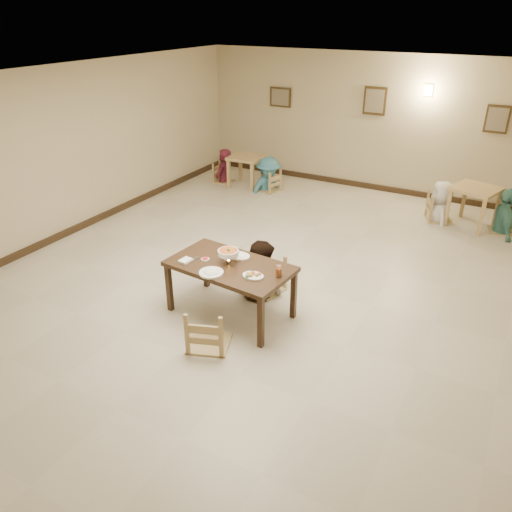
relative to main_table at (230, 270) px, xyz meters
The scene contains 31 objects.
floor 1.35m from the main_table, 95.46° to the left, with size 10.00×10.00×0.00m, color beige.
ceiling 2.58m from the main_table, 95.46° to the left, with size 10.00×10.00×0.00m, color silver.
wall_back 6.20m from the main_table, 91.02° to the left, with size 10.00×10.00×0.00m, color #C6B692.
wall_left 4.34m from the main_table, 164.36° to the left, with size 10.00×10.00×0.00m, color #C6B692.
baseboard_back 6.15m from the main_table, 91.03° to the left, with size 8.00×0.06×0.12m, color #2F2113.
baseboard_left 4.29m from the main_table, 164.25° to the left, with size 0.06×10.00×0.12m, color #2F2113.
picture_a 6.64m from the main_table, 110.72° to the left, with size 0.55×0.04×0.45m.
picture_b 6.25m from the main_table, 90.09° to the left, with size 0.50×0.04×0.60m.
picture_c 6.70m from the main_table, 67.82° to the left, with size 0.45×0.04×0.55m.
wall_sconce 6.41m from the main_table, 79.89° to the left, with size 0.16×0.05×0.22m, color #FFD88C.
main_table is the anchor object (origin of this frame).
chair_far 0.81m from the main_table, 81.07° to the left, with size 0.48×0.48×1.03m.
chair_near 0.78m from the main_table, 80.07° to the right, with size 0.51×0.51×1.09m.
main_diner 0.71m from the main_table, 82.85° to the left, with size 0.83×0.65×1.71m, color gray.
curry_warmer 0.24m from the main_table, 138.51° to the left, with size 0.32×0.28×0.26m.
rice_plate_far 0.27m from the main_table, 93.07° to the left, with size 0.32×0.32×0.07m.
rice_plate_near 0.35m from the main_table, 103.39° to the right, with size 0.32×0.32×0.07m.
fried_plate 0.47m from the main_table, 18.82° to the right, with size 0.28×0.28×0.06m.
chili_dish 0.38m from the main_table, behind, with size 0.11×0.11×0.02m.
napkin_cutlery 0.61m from the main_table, 159.15° to the right, with size 0.18×0.26×0.03m.
drink_glass 0.73m from the main_table, ahead, with size 0.08×0.08×0.16m.
bg_table_left 5.53m from the main_table, 117.76° to the left, with size 0.77×0.77×0.73m.
bg_table_right 5.50m from the main_table, 63.41° to the left, with size 0.98×0.98×0.79m.
bg_chair_ll 5.84m from the main_table, 123.23° to the left, with size 0.42×0.42×0.90m.
bg_chair_lr 5.22m from the main_table, 111.98° to the left, with size 0.45×0.45×0.96m.
bg_chair_rl 5.27m from the main_table, 69.14° to the left, with size 0.48×0.48×1.02m.
bg_chair_rr 5.77m from the main_table, 58.09° to the left, with size 0.46×0.46×0.98m.
bg_diner_a 5.83m from the main_table, 123.23° to the left, with size 0.59×0.39×1.63m, color #4F1524.
bg_diner_b 5.22m from the main_table, 111.98° to the left, with size 1.02×0.59×1.58m, color teal.
bg_diner_c 5.27m from the main_table, 69.14° to the left, with size 0.79×0.51×1.62m, color silver.
bg_diner_d 5.77m from the main_table, 58.09° to the left, with size 1.01×0.42×1.73m, color teal.
Camera 1 is at (3.27, -6.14, 3.88)m, focal length 35.00 mm.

